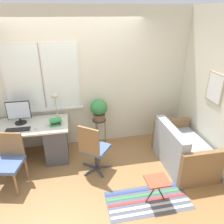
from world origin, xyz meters
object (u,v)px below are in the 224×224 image
mouse (36,128)px  book_stack (56,122)px  plant_stand (99,122)px  office_chair_swivel (93,148)px  folding_stool (157,183)px  monitor (19,112)px  desk_lamp (55,99)px  couch_loveseat (182,151)px  desk_chair_wooden (8,160)px  keyboard (18,130)px  potted_plant (99,109)px

mouse → book_stack: 0.35m
plant_stand → mouse: bearing=-162.3°
book_stack → office_chair_swivel: 0.84m
book_stack → folding_stool: book_stack is taller
monitor → folding_stool: 2.64m
desk_lamp → mouse: bearing=-133.9°
couch_loveseat → plant_stand: (-1.37, 0.92, 0.25)m
desk_chair_wooden → plant_stand: 1.79m
desk_chair_wooden → couch_loveseat: 2.96m
keyboard → potted_plant: 1.51m
keyboard → book_stack: size_ratio=1.74×
desk_lamp → potted_plant: (0.81, 0.00, -0.28)m
mouse → book_stack: bearing=10.7°
monitor → mouse: bearing=-42.7°
monitor → book_stack: size_ratio=1.84×
monitor → mouse: monitor is taller
keyboard → potted_plant: (1.46, 0.38, 0.10)m
office_chair_swivel → book_stack: bearing=-2.8°
keyboard → monitor: bearing=89.3°
keyboard → office_chair_swivel: (1.24, -0.43, -0.25)m
desk_lamp → office_chair_swivel: desk_lamp is taller
couch_loveseat → mouse: bearing=77.9°
book_stack → monitor: bearing=162.2°
office_chair_swivel → folding_stool: 1.18m
monitor → office_chair_swivel: 1.50m
keyboard → desk_chair_wooden: (-0.11, -0.47, -0.27)m
keyboard → office_chair_swivel: 1.34m
book_stack → desk_chair_wooden: desk_chair_wooden is taller
desk_chair_wooden → monitor: bearing=94.3°
monitor → couch_loveseat: size_ratio=0.35×
mouse → desk_lamp: 0.64m
desk_lamp → potted_plant: bearing=0.1°
plant_stand → office_chair_swivel: bearing=-105.2°
monitor → desk_chair_wooden: (-0.12, -0.74, -0.48)m
couch_loveseat → folding_stool: bearing=133.2°
couch_loveseat → plant_stand: couch_loveseat is taller
keyboard → couch_loveseat: 2.92m
mouse → potted_plant: 1.23m
desk_lamp → desk_chair_wooden: size_ratio=0.57×
desk_chair_wooden → potted_plant: 1.83m
mouse → desk_chair_wooden: bearing=-130.6°
office_chair_swivel → plant_stand: office_chair_swivel is taller
folding_stool → monitor: bearing=142.8°
desk_chair_wooden → folding_stool: desk_chair_wooden is taller
monitor → office_chair_swivel: size_ratio=0.45×
desk_chair_wooden → folding_stool: (2.16, -0.82, -0.12)m
desk_chair_wooden → folding_stool: bearing=-7.4°
book_stack → office_chair_swivel: (0.61, -0.50, -0.30)m
plant_stand → folding_stool: plant_stand is taller
potted_plant → folding_stool: size_ratio=1.05×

